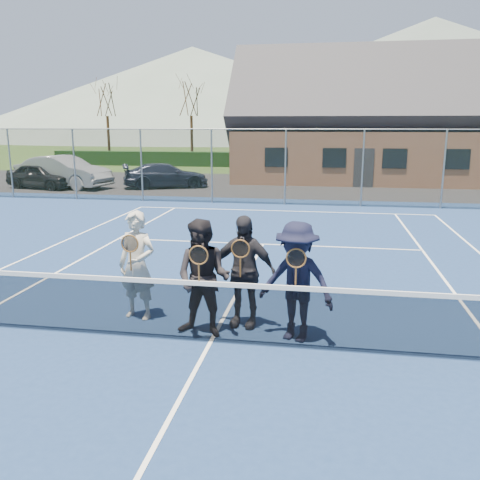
{
  "coord_description": "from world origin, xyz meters",
  "views": [
    {
      "loc": [
        1.59,
        -6.84,
        3.18
      ],
      "look_at": [
        0.19,
        1.5,
        1.25
      ],
      "focal_mm": 38.0,
      "sensor_mm": 36.0,
      "label": 1
    }
  ],
  "objects_px": {
    "car_b": "(64,172)",
    "car_a": "(42,176)",
    "player_c": "(243,271)",
    "clubhouse": "(371,110)",
    "player_a": "(137,265)",
    "player_d": "(297,282)",
    "car_c": "(166,176)",
    "tennis_net": "(210,309)",
    "player_b": "(203,278)"
  },
  "relations": [
    {
      "from": "clubhouse",
      "to": "car_c",
      "type": "bearing_deg",
      "value": -151.06
    },
    {
      "from": "clubhouse",
      "to": "car_a",
      "type": "bearing_deg",
      "value": -156.66
    },
    {
      "from": "car_b",
      "to": "clubhouse",
      "type": "bearing_deg",
      "value": -54.54
    },
    {
      "from": "tennis_net",
      "to": "car_c",
      "type": "bearing_deg",
      "value": 109.58
    },
    {
      "from": "clubhouse",
      "to": "player_c",
      "type": "bearing_deg",
      "value": -98.88
    },
    {
      "from": "clubhouse",
      "to": "player_d",
      "type": "relative_size",
      "value": 8.67
    },
    {
      "from": "clubhouse",
      "to": "player_b",
      "type": "height_order",
      "value": "clubhouse"
    },
    {
      "from": "player_c",
      "to": "clubhouse",
      "type": "bearing_deg",
      "value": 81.12
    },
    {
      "from": "player_a",
      "to": "tennis_net",
      "type": "bearing_deg",
      "value": -29.53
    },
    {
      "from": "tennis_net",
      "to": "player_a",
      "type": "distance_m",
      "value": 1.66
    },
    {
      "from": "tennis_net",
      "to": "player_a",
      "type": "xyz_separation_m",
      "value": [
        -1.4,
        0.8,
        0.38
      ]
    },
    {
      "from": "player_a",
      "to": "player_c",
      "type": "distance_m",
      "value": 1.77
    },
    {
      "from": "clubhouse",
      "to": "tennis_net",
      "type": "bearing_deg",
      "value": -99.46
    },
    {
      "from": "car_b",
      "to": "tennis_net",
      "type": "bearing_deg",
      "value": -134.27
    },
    {
      "from": "player_c",
      "to": "player_b",
      "type": "bearing_deg",
      "value": -137.89
    },
    {
      "from": "car_b",
      "to": "tennis_net",
      "type": "xyz_separation_m",
      "value": [
        11.55,
        -17.2,
        -0.28
      ]
    },
    {
      "from": "car_b",
      "to": "car_c",
      "type": "height_order",
      "value": "car_b"
    },
    {
      "from": "car_a",
      "to": "car_b",
      "type": "distance_m",
      "value": 1.08
    },
    {
      "from": "player_b",
      "to": "player_c",
      "type": "relative_size",
      "value": 1.0
    },
    {
      "from": "car_b",
      "to": "car_a",
      "type": "bearing_deg",
      "value": 120.71
    },
    {
      "from": "car_a",
      "to": "player_c",
      "type": "distance_m",
      "value": 20.65
    },
    {
      "from": "tennis_net",
      "to": "player_b",
      "type": "xyz_separation_m",
      "value": [
        -0.16,
        0.27,
        0.38
      ]
    },
    {
      "from": "car_a",
      "to": "player_b",
      "type": "distance_m",
      "value": 20.71
    },
    {
      "from": "car_c",
      "to": "clubhouse",
      "type": "distance_m",
      "value": 12.44
    },
    {
      "from": "car_c",
      "to": "tennis_net",
      "type": "bearing_deg",
      "value": 176.19
    },
    {
      "from": "car_b",
      "to": "player_c",
      "type": "bearing_deg",
      "value": -132.23
    },
    {
      "from": "car_b",
      "to": "player_a",
      "type": "bearing_deg",
      "value": -136.42
    },
    {
      "from": "tennis_net",
      "to": "player_d",
      "type": "distance_m",
      "value": 1.33
    },
    {
      "from": "clubhouse",
      "to": "car_b",
      "type": "bearing_deg",
      "value": -156.38
    },
    {
      "from": "player_c",
      "to": "player_d",
      "type": "bearing_deg",
      "value": -25.71
    },
    {
      "from": "car_b",
      "to": "player_c",
      "type": "xyz_separation_m",
      "value": [
        11.92,
        -16.45,
        0.1
      ]
    },
    {
      "from": "car_b",
      "to": "player_d",
      "type": "height_order",
      "value": "player_d"
    },
    {
      "from": "car_c",
      "to": "car_b",
      "type": "bearing_deg",
      "value": 77.82
    },
    {
      "from": "player_d",
      "to": "car_a",
      "type": "bearing_deg",
      "value": 129.86
    },
    {
      "from": "car_a",
      "to": "car_b",
      "type": "bearing_deg",
      "value": -57.32
    },
    {
      "from": "car_a",
      "to": "clubhouse",
      "type": "bearing_deg",
      "value": -52.85
    },
    {
      "from": "clubhouse",
      "to": "player_a",
      "type": "relative_size",
      "value": 8.67
    },
    {
      "from": "clubhouse",
      "to": "player_d",
      "type": "bearing_deg",
      "value": -96.68
    },
    {
      "from": "clubhouse",
      "to": "player_d",
      "type": "height_order",
      "value": "clubhouse"
    },
    {
      "from": "car_a",
      "to": "car_c",
      "type": "distance_m",
      "value": 6.23
    },
    {
      "from": "player_a",
      "to": "car_b",
      "type": "bearing_deg",
      "value": 121.74
    },
    {
      "from": "player_a",
      "to": "player_d",
      "type": "height_order",
      "value": "same"
    },
    {
      "from": "car_a",
      "to": "player_a",
      "type": "distance_m",
      "value": 19.55
    },
    {
      "from": "car_a",
      "to": "player_b",
      "type": "relative_size",
      "value": 2.09
    },
    {
      "from": "player_a",
      "to": "player_c",
      "type": "xyz_separation_m",
      "value": [
        1.77,
        -0.05,
        -0.0
      ]
    },
    {
      "from": "tennis_net",
      "to": "player_c",
      "type": "bearing_deg",
      "value": 63.83
    },
    {
      "from": "clubhouse",
      "to": "player_d",
      "type": "xyz_separation_m",
      "value": [
        -2.77,
        -23.66,
        -3.07
      ]
    },
    {
      "from": "car_b",
      "to": "car_c",
      "type": "relative_size",
      "value": 1.16
    },
    {
      "from": "clubhouse",
      "to": "player_a",
      "type": "bearing_deg",
      "value": -103.11
    },
    {
      "from": "clubhouse",
      "to": "player_b",
      "type": "distance_m",
      "value": 24.28
    }
  ]
}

